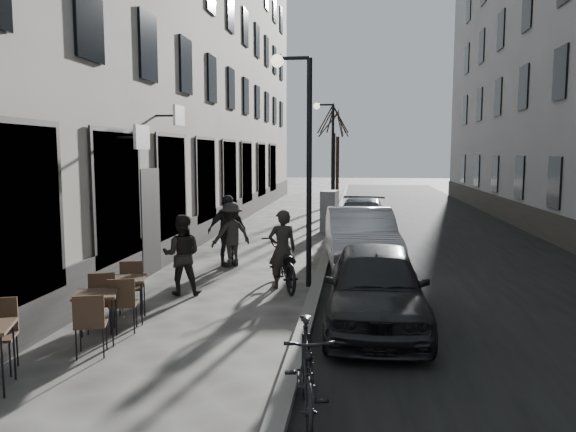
% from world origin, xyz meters
% --- Properties ---
extents(ground, '(120.00, 120.00, 0.00)m').
position_xyz_m(ground, '(0.00, 0.00, 0.00)').
color(ground, '#3E3B38').
rests_on(ground, ground).
extents(road, '(7.30, 60.00, 0.00)m').
position_xyz_m(road, '(3.85, 16.00, 0.00)').
color(road, black).
rests_on(road, ground).
extents(kerb, '(0.25, 60.00, 0.12)m').
position_xyz_m(kerb, '(0.20, 16.00, 0.06)').
color(kerb, '#65635F').
rests_on(kerb, ground).
extents(building_left, '(4.00, 35.00, 16.00)m').
position_xyz_m(building_left, '(-6.00, 16.50, 8.00)').
color(building_left, gray).
rests_on(building_left, ground).
extents(streetlamp_near, '(0.90, 0.28, 5.09)m').
position_xyz_m(streetlamp_near, '(-0.17, 6.00, 3.16)').
color(streetlamp_near, black).
rests_on(streetlamp_near, ground).
extents(streetlamp_far, '(0.90, 0.28, 5.09)m').
position_xyz_m(streetlamp_far, '(-0.17, 18.00, 3.16)').
color(streetlamp_far, black).
rests_on(streetlamp_far, ground).
extents(tree_near, '(2.40, 2.40, 5.70)m').
position_xyz_m(tree_near, '(-0.10, 21.00, 4.66)').
color(tree_near, black).
rests_on(tree_near, ground).
extents(tree_far, '(2.40, 2.40, 5.70)m').
position_xyz_m(tree_far, '(-0.10, 27.00, 4.66)').
color(tree_far, black).
rests_on(tree_far, ground).
extents(bistro_set_b, '(0.92, 1.65, 0.94)m').
position_xyz_m(bistro_set_b, '(-3.01, 1.90, 0.48)').
color(bistro_set_b, '#302115').
rests_on(bistro_set_b, ground).
extents(bistro_set_c, '(0.86, 1.63, 0.93)m').
position_xyz_m(bistro_set_c, '(-2.97, 3.02, 0.48)').
color(bistro_set_c, '#302115').
rests_on(bistro_set_c, ground).
extents(utility_cabinet, '(0.68, 1.09, 1.55)m').
position_xyz_m(utility_cabinet, '(0.03, 14.88, 0.77)').
color(utility_cabinet, slate).
rests_on(utility_cabinet, ground).
extents(bicycle, '(1.40, 2.15, 1.07)m').
position_xyz_m(bicycle, '(-0.56, 5.77, 0.53)').
color(bicycle, black).
rests_on(bicycle, ground).
extents(cyclist_rider, '(0.75, 0.62, 1.75)m').
position_xyz_m(cyclist_rider, '(-0.56, 5.77, 0.87)').
color(cyclist_rider, black).
rests_on(cyclist_rider, ground).
extents(pedestrian_near, '(0.91, 0.76, 1.69)m').
position_xyz_m(pedestrian_near, '(-2.60, 5.00, 0.85)').
color(pedestrian_near, black).
rests_on(pedestrian_near, ground).
extents(pedestrian_mid, '(1.25, 1.18, 1.70)m').
position_xyz_m(pedestrian_mid, '(-2.22, 8.01, 0.85)').
color(pedestrian_mid, '#282523').
rests_on(pedestrian_mid, ground).
extents(pedestrian_far, '(1.14, 1.06, 1.88)m').
position_xyz_m(pedestrian_far, '(-2.33, 8.03, 0.94)').
color(pedestrian_far, black).
rests_on(pedestrian_far, ground).
extents(car_near, '(1.68, 4.18, 1.42)m').
position_xyz_m(car_near, '(1.38, 3.22, 0.71)').
color(car_near, black).
rests_on(car_near, ground).
extents(car_mid, '(2.08, 4.83, 1.55)m').
position_xyz_m(car_mid, '(1.16, 8.15, 0.77)').
color(car_mid, '#9A9BA2').
rests_on(car_mid, ground).
extents(car_far, '(2.11, 4.74, 1.35)m').
position_xyz_m(car_far, '(1.23, 13.33, 0.68)').
color(car_far, '#3C3F47').
rests_on(car_far, ground).
extents(moped, '(0.77, 1.89, 1.10)m').
position_xyz_m(moped, '(0.51, -0.29, 0.55)').
color(moped, black).
rests_on(moped, ground).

